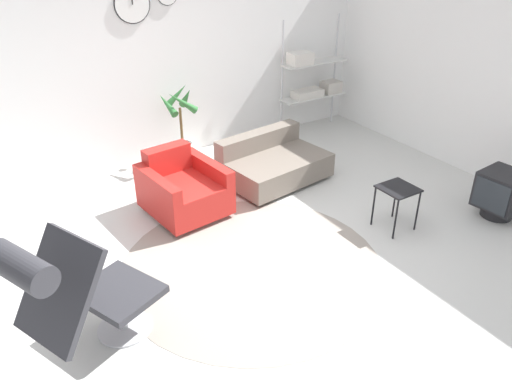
% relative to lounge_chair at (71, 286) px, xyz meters
% --- Properties ---
extents(ground_plane, '(12.00, 12.00, 0.00)m').
position_rel_lounge_chair_xyz_m(ground_plane, '(1.97, 0.45, -0.70)').
color(ground_plane, silver).
extents(wall_back, '(12.00, 0.09, 2.80)m').
position_rel_lounge_chair_xyz_m(wall_back, '(1.97, 3.20, 0.70)').
color(wall_back, white).
rests_on(wall_back, ground_plane).
extents(wall_right, '(0.06, 12.00, 2.80)m').
position_rel_lounge_chair_xyz_m(wall_right, '(5.25, 0.45, 0.70)').
color(wall_right, white).
rests_on(wall_right, ground_plane).
extents(round_rug, '(2.55, 2.55, 0.01)m').
position_rel_lounge_chair_xyz_m(round_rug, '(1.69, 0.32, -0.70)').
color(round_rug, gray).
rests_on(round_rug, ground_plane).
extents(lounge_chair, '(1.19, 0.93, 1.17)m').
position_rel_lounge_chair_xyz_m(lounge_chair, '(0.00, 0.00, 0.00)').
color(lounge_chair, '#BCBCC1').
rests_on(lounge_chair, ground_plane).
extents(armchair_red, '(0.88, 0.96, 0.71)m').
position_rel_lounge_chair_xyz_m(armchair_red, '(1.57, 1.61, -0.43)').
color(armchair_red, silver).
rests_on(armchair_red, ground_plane).
extents(couch_low, '(1.38, 1.03, 0.58)m').
position_rel_lounge_chair_xyz_m(couch_low, '(2.89, 1.75, -0.49)').
color(couch_low, black).
rests_on(couch_low, ground_plane).
extents(side_table, '(0.37, 0.37, 0.49)m').
position_rel_lounge_chair_xyz_m(side_table, '(3.37, 0.10, -0.28)').
color(side_table, black).
rests_on(side_table, ground_plane).
extents(crt_television, '(0.51, 0.49, 0.54)m').
position_rel_lounge_chair_xyz_m(crt_television, '(4.54, -0.36, -0.41)').
color(crt_television, black).
rests_on(crt_television, ground_plane).
extents(potted_plant, '(0.45, 0.46, 1.10)m').
position_rel_lounge_chair_xyz_m(potted_plant, '(2.11, 2.80, -0.25)').
color(potted_plant, silver).
rests_on(potted_plant, ground_plane).
extents(shelf_unit, '(1.08, 0.28, 1.73)m').
position_rel_lounge_chair_xyz_m(shelf_unit, '(4.36, 2.88, 0.13)').
color(shelf_unit, '#BCBCC1').
rests_on(shelf_unit, ground_plane).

